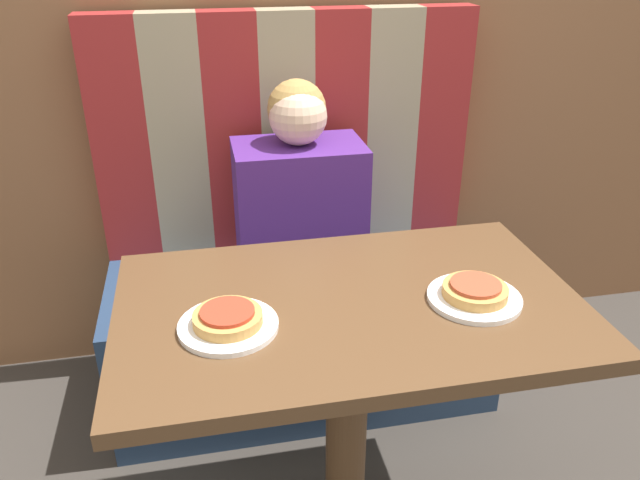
{
  "coord_description": "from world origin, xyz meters",
  "views": [
    {
      "loc": [
        -0.29,
        -1.11,
        1.47
      ],
      "look_at": [
        0.0,
        0.32,
        0.73
      ],
      "focal_mm": 35.0,
      "sensor_mm": 36.0,
      "label": 1
    }
  ],
  "objects_px": {
    "person": "(299,192)",
    "pizza_left": "(228,317)",
    "plate_left": "(228,326)",
    "plate_right": "(474,298)",
    "pizza_right": "(475,290)"
  },
  "relations": [
    {
      "from": "person",
      "to": "pizza_right",
      "type": "distance_m",
      "value": 0.75
    },
    {
      "from": "plate_left",
      "to": "plate_right",
      "type": "height_order",
      "value": "same"
    },
    {
      "from": "person",
      "to": "pizza_right",
      "type": "height_order",
      "value": "person"
    },
    {
      "from": "plate_right",
      "to": "pizza_right",
      "type": "distance_m",
      "value": 0.02
    },
    {
      "from": "pizza_right",
      "to": "person",
      "type": "bearing_deg",
      "value": 110.69
    },
    {
      "from": "plate_left",
      "to": "pizza_right",
      "type": "bearing_deg",
      "value": -0.0
    },
    {
      "from": "person",
      "to": "pizza_left",
      "type": "bearing_deg",
      "value": -110.69
    },
    {
      "from": "person",
      "to": "pizza_left",
      "type": "distance_m",
      "value": 0.75
    },
    {
      "from": "plate_right",
      "to": "person",
      "type": "bearing_deg",
      "value": 110.69
    },
    {
      "from": "plate_left",
      "to": "pizza_right",
      "type": "height_order",
      "value": "pizza_right"
    },
    {
      "from": "plate_left",
      "to": "pizza_left",
      "type": "xyz_separation_m",
      "value": [
        0.0,
        -0.0,
        0.02
      ]
    },
    {
      "from": "person",
      "to": "pizza_right",
      "type": "relative_size",
      "value": 4.39
    },
    {
      "from": "plate_left",
      "to": "pizza_left",
      "type": "relative_size",
      "value": 1.45
    },
    {
      "from": "plate_right",
      "to": "pizza_left",
      "type": "relative_size",
      "value": 1.45
    },
    {
      "from": "person",
      "to": "pizza_right",
      "type": "xyz_separation_m",
      "value": [
        0.26,
        -0.7,
        0.03
      ]
    }
  ]
}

